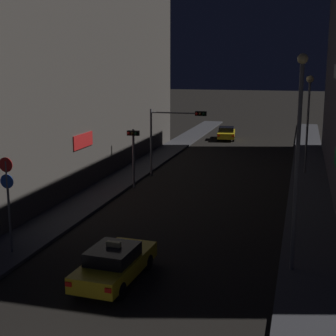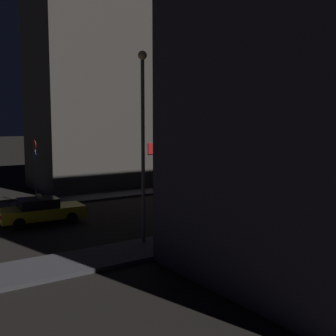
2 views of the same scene
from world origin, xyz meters
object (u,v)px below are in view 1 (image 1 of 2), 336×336
Objects in this scene: far_car at (226,133)px; street_lamp_far_block at (309,105)px; taxi at (115,263)px; street_lamp_near_block at (298,146)px; sign_pole_left at (8,195)px; traffic_light_left_kerb at (133,147)px; traffic_light_overhead at (172,128)px.

street_lamp_far_block reaches higher than far_car.
taxi is at bearing -87.89° from far_car.
taxi is 0.63× the size of street_lamp_far_block.
taxi is 8.27m from street_lamp_near_block.
sign_pole_left is 0.50× the size of street_lamp_near_block.
traffic_light_left_kerb is 15.71m from street_lamp_near_block.
sign_pole_left is 0.58× the size of street_lamp_far_block.
street_lamp_far_block is (6.98, 21.26, 4.48)m from taxi.
traffic_light_overhead is 16.94m from sign_pole_left.
traffic_light_left_kerb is at bearing 106.19° from taxi.
street_lamp_near_block is (11.79, 1.30, 2.41)m from sign_pole_left.
street_lamp_far_block is at bearing 58.41° from sign_pole_left.
sign_pole_left is at bearing -173.70° from street_lamp_near_block.
sign_pole_left is at bearing -99.70° from traffic_light_overhead.
taxi is at bearing -108.17° from street_lamp_far_block.
traffic_light_overhead is 0.59× the size of street_lamp_near_block.
street_lamp_near_block reaches higher than traffic_light_overhead.
sign_pole_left is at bearing -96.22° from far_car.
traffic_light_overhead is (-2.44, 17.98, 2.88)m from taxi.
far_car is (-1.37, 37.26, -0.00)m from taxi.
far_car is 19.52m from traffic_light_overhead.
sign_pole_left reaches higher than far_car.
street_lamp_far_block is (12.27, 19.96, 2.50)m from sign_pole_left.
taxi is 22.83m from street_lamp_far_block.
taxi is 1.09× the size of sign_pole_left.
street_lamp_far_block is at bearing -62.43° from far_car.
street_lamp_far_block is at bearing 88.51° from street_lamp_near_block.
traffic_light_overhead is at bearing -93.18° from far_car.
far_car is 0.55× the size of street_lamp_near_block.
far_car is 1.11× the size of sign_pole_left.
traffic_light_left_kerb is 0.55× the size of street_lamp_far_block.
taxi is 37.29m from far_car.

